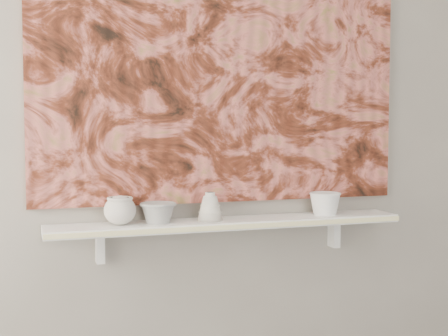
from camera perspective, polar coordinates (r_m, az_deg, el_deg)
name	(u,v)px	position (r m, az deg, el deg)	size (l,w,h in m)	color
wall_back	(222,111)	(2.49, -0.21, 5.20)	(3.60, 3.60, 0.00)	gray
shelf	(229,223)	(2.43, 0.49, -5.07)	(1.40, 0.18, 0.03)	white
shelf_stripe	(237,227)	(2.34, 1.23, -5.41)	(1.40, 0.01, 0.02)	beige
bracket_left	(100,247)	(2.40, -11.28, -7.09)	(0.03, 0.06, 0.12)	white
bracket_right	(334,233)	(2.69, 10.02, -5.86)	(0.03, 0.06, 0.12)	white
painting	(223,63)	(2.49, -0.10, 9.59)	(1.50, 0.03, 1.10)	#612716
house_motif	(326,140)	(2.64, 9.31, 2.51)	(0.09, 0.00, 0.08)	black
bowl_grey	(158,212)	(2.35, -6.05, -4.06)	(0.14, 0.14, 0.08)	#9B9B98
cup_cream	(120,210)	(2.32, -9.50, -3.83)	(0.12, 0.12, 0.11)	beige
bell_vessel	(210,206)	(2.39, -1.28, -3.52)	(0.10, 0.10, 0.11)	beige
bowl_white	(325,203)	(2.58, 9.22, -3.21)	(0.13, 0.13, 0.09)	silver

